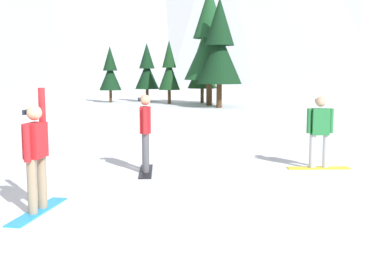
{
  "coord_description": "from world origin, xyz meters",
  "views": [
    {
      "loc": [
        2.82,
        -6.06,
        2.24
      ],
      "look_at": [
        0.9,
        4.07,
        1.0
      ],
      "focal_mm": 42.6,
      "sensor_mm": 36.0,
      "label": 1
    }
  ],
  "objects_px": {
    "snowboarder_midground": "(145,131)",
    "pine_tree_young": "(110,72)",
    "snowboarder_foreground": "(36,155)",
    "pine_tree_broad": "(209,41)",
    "pine_tree_twin": "(147,70)",
    "pine_tree_slender": "(169,69)",
    "pine_tree_leaning": "(219,48)",
    "pine_tree_short": "(202,66)",
    "snowboarder_background": "(320,131)"
  },
  "relations": [
    {
      "from": "snowboarder_midground",
      "to": "pine_tree_leaning",
      "type": "xyz_separation_m",
      "value": [
        -0.84,
        19.65,
        2.91
      ]
    },
    {
      "from": "snowboarder_foreground",
      "to": "pine_tree_broad",
      "type": "bearing_deg",
      "value": 92.15
    },
    {
      "from": "pine_tree_short",
      "to": "pine_tree_broad",
      "type": "bearing_deg",
      "value": -70.34
    },
    {
      "from": "snowboarder_background",
      "to": "pine_tree_young",
      "type": "distance_m",
      "value": 26.44
    },
    {
      "from": "pine_tree_young",
      "to": "snowboarder_background",
      "type": "bearing_deg",
      "value": -58.64
    },
    {
      "from": "snowboarder_background",
      "to": "pine_tree_broad",
      "type": "relative_size",
      "value": 0.21
    },
    {
      "from": "pine_tree_twin",
      "to": "pine_tree_young",
      "type": "height_order",
      "value": "pine_tree_twin"
    },
    {
      "from": "pine_tree_twin",
      "to": "pine_tree_slender",
      "type": "distance_m",
      "value": 3.1
    },
    {
      "from": "snowboarder_midground",
      "to": "pine_tree_leaning",
      "type": "bearing_deg",
      "value": 92.46
    },
    {
      "from": "pine_tree_young",
      "to": "pine_tree_leaning",
      "type": "height_order",
      "value": "pine_tree_leaning"
    },
    {
      "from": "pine_tree_young",
      "to": "pine_tree_short",
      "type": "bearing_deg",
      "value": 4.0
    },
    {
      "from": "snowboarder_foreground",
      "to": "pine_tree_slender",
      "type": "xyz_separation_m",
      "value": [
        -4.12,
        26.2,
        1.59
      ]
    },
    {
      "from": "pine_tree_twin",
      "to": "snowboarder_foreground",
      "type": "bearing_deg",
      "value": -77.2
    },
    {
      "from": "pine_tree_twin",
      "to": "pine_tree_slender",
      "type": "bearing_deg",
      "value": -41.99
    },
    {
      "from": "pine_tree_slender",
      "to": "pine_tree_leaning",
      "type": "xyz_separation_m",
      "value": [
        4.13,
        -3.3,
        1.31
      ]
    },
    {
      "from": "pine_tree_leaning",
      "to": "snowboarder_background",
      "type": "bearing_deg",
      "value": -75.6
    },
    {
      "from": "snowboarder_midground",
      "to": "pine_tree_young",
      "type": "xyz_separation_m",
      "value": [
        -9.82,
        23.67,
        1.4
      ]
    },
    {
      "from": "snowboarder_midground",
      "to": "pine_tree_broad",
      "type": "xyz_separation_m",
      "value": [
        -1.79,
        21.58,
        3.49
      ]
    },
    {
      "from": "pine_tree_young",
      "to": "pine_tree_leaning",
      "type": "relative_size",
      "value": 0.61
    },
    {
      "from": "snowboarder_midground",
      "to": "snowboarder_background",
      "type": "relative_size",
      "value": 1.04
    },
    {
      "from": "pine_tree_twin",
      "to": "pine_tree_young",
      "type": "xyz_separation_m",
      "value": [
        -2.54,
        -1.35,
        -0.16
      ]
    },
    {
      "from": "snowboarder_midground",
      "to": "pine_tree_broad",
      "type": "distance_m",
      "value": 21.94
    },
    {
      "from": "pine_tree_short",
      "to": "pine_tree_leaning",
      "type": "distance_m",
      "value": 5.0
    },
    {
      "from": "snowboarder_background",
      "to": "pine_tree_leaning",
      "type": "relative_size",
      "value": 0.24
    },
    {
      "from": "snowboarder_foreground",
      "to": "pine_tree_broad",
      "type": "height_order",
      "value": "pine_tree_broad"
    },
    {
      "from": "pine_tree_twin",
      "to": "pine_tree_leaning",
      "type": "height_order",
      "value": "pine_tree_leaning"
    },
    {
      "from": "pine_tree_leaning",
      "to": "snowboarder_foreground",
      "type": "bearing_deg",
      "value": -90.04
    },
    {
      "from": "snowboarder_midground",
      "to": "pine_tree_young",
      "type": "bearing_deg",
      "value": 112.54
    },
    {
      "from": "snowboarder_background",
      "to": "pine_tree_short",
      "type": "xyz_separation_m",
      "value": [
        -6.63,
        23.04,
        1.86
      ]
    },
    {
      "from": "pine_tree_twin",
      "to": "pine_tree_slender",
      "type": "xyz_separation_m",
      "value": [
        2.3,
        -2.07,
        0.03
      ]
    },
    {
      "from": "pine_tree_twin",
      "to": "pine_tree_broad",
      "type": "relative_size",
      "value": 0.57
    },
    {
      "from": "snowboarder_midground",
      "to": "pine_tree_slender",
      "type": "xyz_separation_m",
      "value": [
        -4.98,
        22.95,
        1.6
      ]
    },
    {
      "from": "snowboarder_midground",
      "to": "pine_tree_leaning",
      "type": "relative_size",
      "value": 0.25
    },
    {
      "from": "pine_tree_short",
      "to": "pine_tree_leaning",
      "type": "bearing_deg",
      "value": -67.48
    },
    {
      "from": "pine_tree_short",
      "to": "pine_tree_young",
      "type": "xyz_separation_m",
      "value": [
        -7.11,
        -0.5,
        -0.42
      ]
    },
    {
      "from": "pine_tree_young",
      "to": "pine_tree_slender",
      "type": "bearing_deg",
      "value": -8.43
    },
    {
      "from": "snowboarder_background",
      "to": "pine_tree_leaning",
      "type": "bearing_deg",
      "value": 104.4
    },
    {
      "from": "snowboarder_foreground",
      "to": "pine_tree_leaning",
      "type": "height_order",
      "value": "pine_tree_leaning"
    },
    {
      "from": "snowboarder_foreground",
      "to": "pine_tree_young",
      "type": "height_order",
      "value": "pine_tree_young"
    },
    {
      "from": "snowboarder_midground",
      "to": "pine_tree_slender",
      "type": "bearing_deg",
      "value": 102.24
    },
    {
      "from": "snowboarder_background",
      "to": "pine_tree_broad",
      "type": "xyz_separation_m",
      "value": [
        -5.71,
        20.46,
        3.53
      ]
    },
    {
      "from": "snowboarder_foreground",
      "to": "pine_tree_short",
      "type": "xyz_separation_m",
      "value": [
        -1.86,
        27.41,
        1.82
      ]
    },
    {
      "from": "pine_tree_twin",
      "to": "pine_tree_slender",
      "type": "height_order",
      "value": "pine_tree_slender"
    },
    {
      "from": "pine_tree_broad",
      "to": "pine_tree_leaning",
      "type": "distance_m",
      "value": 2.23
    },
    {
      "from": "pine_tree_broad",
      "to": "pine_tree_slender",
      "type": "xyz_separation_m",
      "value": [
        -3.19,
        1.37,
        -1.9
      ]
    },
    {
      "from": "pine_tree_twin",
      "to": "pine_tree_young",
      "type": "distance_m",
      "value": 2.89
    },
    {
      "from": "snowboarder_midground",
      "to": "pine_tree_young",
      "type": "height_order",
      "value": "pine_tree_young"
    },
    {
      "from": "pine_tree_short",
      "to": "pine_tree_slender",
      "type": "height_order",
      "value": "pine_tree_short"
    },
    {
      "from": "snowboarder_foreground",
      "to": "pine_tree_leaning",
      "type": "bearing_deg",
      "value": 89.96
    },
    {
      "from": "pine_tree_slender",
      "to": "snowboarder_midground",
      "type": "bearing_deg",
      "value": -77.76
    }
  ]
}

